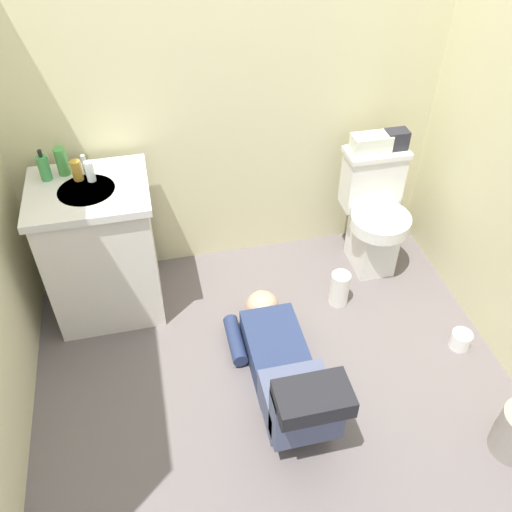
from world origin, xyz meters
The scene contains 14 objects.
ground_plane centered at (0.00, 0.00, -0.02)m, with size 2.90×2.96×0.04m, color #655C5D.
wall_back centered at (0.00, 1.02, 1.20)m, with size 2.56×0.08×2.40m, color beige.
toilet centered at (0.81, 0.70, 0.37)m, with size 0.36×0.46×0.75m.
vanity_cabinet centered at (-0.78, 0.67, 0.42)m, with size 0.60×0.52×0.82m.
faucet centered at (-0.78, 0.81, 0.87)m, with size 0.02×0.02×0.10m, color silver.
person_plumber centered at (0.03, -0.16, 0.18)m, with size 0.39×1.06×0.52m.
tissue_box centered at (0.76, 0.79, 0.80)m, with size 0.22×0.11×0.10m, color silver.
toiletry_bag centered at (0.91, 0.79, 0.81)m, with size 0.12×0.09×0.11m, color #26262D.
soap_dispenser centered at (-0.97, 0.79, 0.89)m, with size 0.06×0.06×0.17m.
bottle_green centered at (-0.89, 0.82, 0.89)m, with size 0.06×0.06×0.15m, color #489C49.
bottle_amber centered at (-0.82, 0.75, 0.87)m, with size 0.05×0.05×0.11m, color gold.
bottle_clear centered at (-0.76, 0.72, 0.87)m, with size 0.04×0.04×0.11m, color silver.
paper_towel_roll centered at (0.51, 0.38, 0.11)m, with size 0.11×0.11×0.22m, color white.
toilet_paper_roll centered at (1.04, -0.08, 0.05)m, with size 0.11×0.11×0.10m, color white.
Camera 1 is at (-0.46, -1.69, 2.34)m, focal length 38.20 mm.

